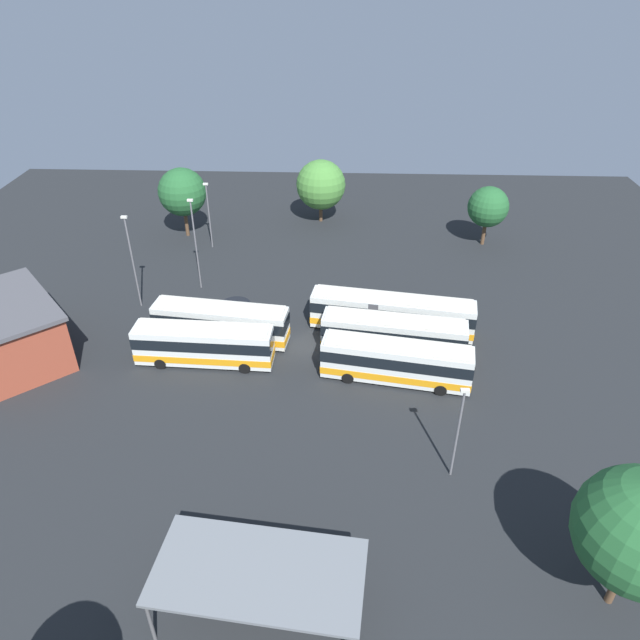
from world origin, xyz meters
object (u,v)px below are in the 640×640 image
(bus_row1_slot1, at_px, (393,335))
(lamp_post_mid_lot, at_px, (209,213))
(lamp_post_far_corner, at_px, (458,429))
(bus_row0_slot0, at_px, (204,345))
(tree_northwest, at_px, (321,185))
(lamp_post_near_entrance, at_px, (195,241))
(maintenance_shelter, at_px, (259,573))
(bus_row1_slot2, at_px, (391,314))
(bus_row1_slot0, at_px, (396,362))
(depot_building, at_px, (10,331))
(tree_east_edge, at_px, (182,192))
(tree_north_edge, at_px, (640,531))
(lamp_post_by_building, at_px, (132,259))
(bus_row0_slot1, at_px, (221,323))
(tree_south_edge, at_px, (488,207))

(bus_row1_slot1, xyz_separation_m, lamp_post_mid_lot, (-20.06, 20.76, 2.44))
(lamp_post_far_corner, bearing_deg, bus_row1_slot1, 102.48)
(bus_row0_slot0, distance_m, tree_northwest, 32.44)
(bus_row0_slot0, height_order, lamp_post_near_entrance, lamp_post_near_entrance)
(bus_row0_slot0, relative_size, maintenance_shelter, 1.04)
(bus_row0_slot0, height_order, bus_row1_slot2, same)
(bus_row1_slot0, bearing_deg, bus_row1_slot1, 89.42)
(depot_building, xyz_separation_m, tree_east_edge, (8.78, 25.88, 2.84))
(depot_building, bearing_deg, tree_north_edge, -25.60)
(maintenance_shelter, bearing_deg, bus_row0_slot0, 109.15)
(maintenance_shelter, distance_m, lamp_post_near_entrance, 36.42)
(lamp_post_by_building, bearing_deg, bus_row0_slot1, -31.75)
(bus_row1_slot1, height_order, lamp_post_mid_lot, lamp_post_mid_lot)
(bus_row1_slot1, distance_m, bus_row1_slot2, 3.55)
(bus_row1_slot0, height_order, lamp_post_mid_lot, lamp_post_mid_lot)
(tree_east_edge, bearing_deg, lamp_post_mid_lot, -40.77)
(bus_row0_slot1, distance_m, tree_north_edge, 35.23)
(bus_row1_slot0, relative_size, lamp_post_by_building, 1.29)
(lamp_post_by_building, relative_size, tree_south_edge, 1.34)
(tree_northwest, bearing_deg, tree_south_edge, -17.54)
(depot_building, relative_size, tree_east_edge, 1.53)
(lamp_post_far_corner, distance_m, lamp_post_near_entrance, 33.39)
(tree_south_edge, relative_size, tree_north_edge, 0.77)
(bus_row1_slot2, relative_size, tree_north_edge, 1.65)
(bus_row1_slot0, bearing_deg, lamp_post_by_building, 156.02)
(tree_east_edge, bearing_deg, bus_row1_slot1, -45.22)
(bus_row0_slot0, xyz_separation_m, depot_building, (-16.47, 0.08, 0.84))
(tree_northwest, bearing_deg, lamp_post_by_building, -127.89)
(bus_row0_slot0, distance_m, lamp_post_near_entrance, 13.82)
(bus_row1_slot2, bearing_deg, bus_row0_slot1, -172.02)
(bus_row0_slot1, distance_m, tree_east_edge, 24.39)
(bus_row1_slot1, xyz_separation_m, tree_south_edge, (12.34, 22.87, 2.81))
(bus_row1_slot2, bearing_deg, tree_east_edge, 139.39)
(depot_building, bearing_deg, bus_row1_slot2, 9.52)
(tree_south_edge, bearing_deg, tree_east_edge, 178.28)
(lamp_post_mid_lot, bearing_deg, tree_northwest, 33.46)
(bus_row0_slot1, distance_m, tree_south_edge, 35.09)
(bus_row1_slot2, bearing_deg, depot_building, -170.48)
(lamp_post_far_corner, xyz_separation_m, lamp_post_mid_lot, (-23.11, 34.51, 0.22))
(lamp_post_near_entrance, relative_size, tree_south_edge, 1.37)
(bus_row1_slot1, relative_size, lamp_post_far_corner, 1.70)
(bus_row1_slot1, height_order, lamp_post_by_building, lamp_post_by_building)
(bus_row1_slot1, height_order, depot_building, depot_building)
(bus_row1_slot0, xyz_separation_m, lamp_post_far_corner, (3.08, -9.99, 2.22))
(bus_row0_slot0, distance_m, bus_row1_slot0, 16.15)
(bus_row0_slot1, bearing_deg, depot_building, -169.12)
(lamp_post_mid_lot, bearing_deg, tree_south_edge, 3.74)
(bus_row1_slot1, xyz_separation_m, depot_building, (-32.56, -1.92, 0.84))
(bus_row0_slot0, bearing_deg, bus_row1_slot2, 18.99)
(lamp_post_mid_lot, bearing_deg, depot_building, -118.86)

